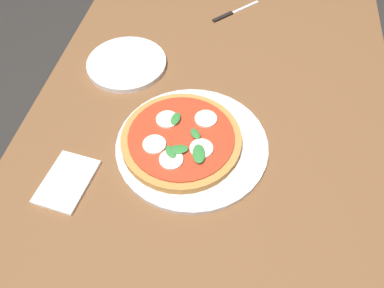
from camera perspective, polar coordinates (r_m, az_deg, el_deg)
ground_plane at (r=1.52m, az=1.78°, el=-14.59°), size 6.00×6.00×0.00m
dining_table at (r=0.97m, az=2.69°, el=-0.43°), size 1.19×0.85×0.74m
serving_tray at (r=0.83m, az=-0.00°, el=-0.17°), size 0.33×0.33×0.01m
pizza at (r=0.81m, az=-1.61°, el=0.71°), size 0.26×0.26×0.03m
plate_white at (r=1.02m, az=-9.72°, el=11.75°), size 0.20×0.20×0.01m
napkin at (r=0.82m, az=-18.16°, el=-5.35°), size 0.14×0.11×0.01m
knife at (r=1.19m, az=5.75°, el=18.81°), size 0.13×0.13×0.01m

